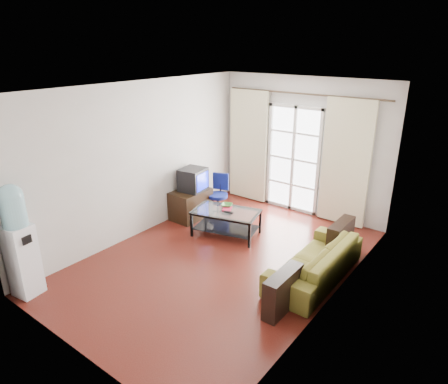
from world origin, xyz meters
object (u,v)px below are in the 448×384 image
at_px(tv_stand, 191,204).
at_px(water_cooler, 19,239).
at_px(coffee_table, 226,219).
at_px(sofa, 315,261).
at_px(task_chair, 218,203).
at_px(crt_tv, 192,179).

distance_m(tv_stand, water_cooler, 3.34).
relative_size(coffee_table, tv_stand, 1.66).
relative_size(coffee_table, water_cooler, 0.80).
relative_size(sofa, task_chair, 2.30).
bearing_deg(crt_tv, task_chair, 43.77).
bearing_deg(task_chair, crt_tv, -146.98).
xyz_separation_m(task_chair, water_cooler, (-0.42, -3.76, 0.60)).
bearing_deg(water_cooler, sofa, 34.42).
xyz_separation_m(tv_stand, task_chair, (0.33, 0.46, -0.04)).
height_order(coffee_table, tv_stand, tv_stand).
distance_m(sofa, tv_stand, 2.95).
bearing_deg(crt_tv, sofa, -18.60).
relative_size(tv_stand, crt_tv, 1.46).
relative_size(crt_tv, water_cooler, 0.33).
bearing_deg(tv_stand, sofa, -9.06).
xyz_separation_m(crt_tv, task_chair, (0.33, 0.40, -0.54)).
bearing_deg(water_cooler, crt_tv, 79.98).
distance_m(sofa, task_chair, 2.75).
bearing_deg(sofa, water_cooler, -47.12).
bearing_deg(coffee_table, task_chair, 136.75).
relative_size(coffee_table, crt_tv, 2.42).
bearing_deg(task_chair, coffee_table, -61.40).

